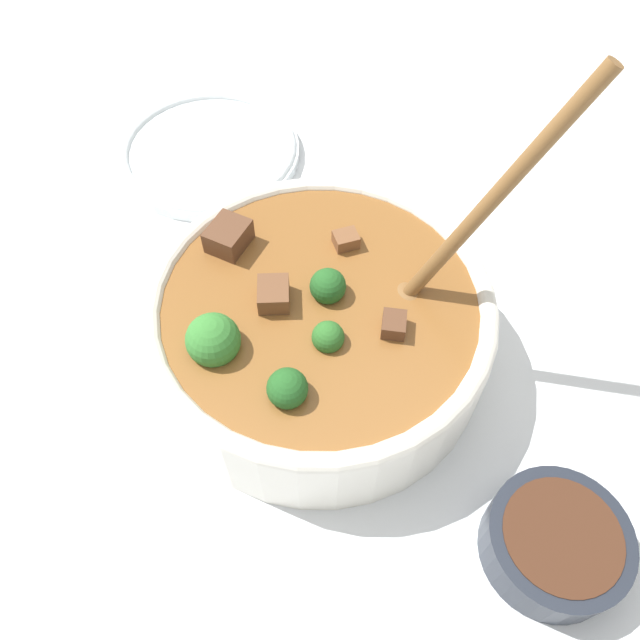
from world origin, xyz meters
TOP-DOWN VIEW (x-y plane):
  - ground_plane at (0.00, 0.00)m, footprint 4.00×4.00m
  - stew_bowl at (0.00, -0.00)m, footprint 0.29×0.31m
  - condiment_bowl at (0.23, 0.07)m, footprint 0.10×0.10m
  - empty_plate at (-0.30, 0.01)m, footprint 0.21×0.21m

SIDE VIEW (x-z plane):
  - ground_plane at x=0.00m, z-range 0.00..0.00m
  - empty_plate at x=-0.30m, z-range 0.00..0.02m
  - condiment_bowl at x=0.23m, z-range 0.00..0.04m
  - stew_bowl at x=0.00m, z-range -0.09..0.19m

